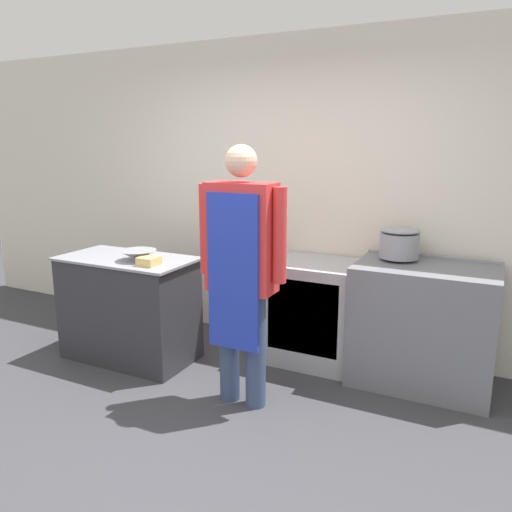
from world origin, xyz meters
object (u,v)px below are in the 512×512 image
Objects in this scene: plastic_tub at (149,261)px; stove at (423,326)px; person_cook at (241,262)px; fridge_unit at (315,311)px; stock_pot at (399,242)px; mixing_bowl at (138,255)px.

stove is at bearing 20.76° from plastic_tub.
stove is 0.57× the size of person_cook.
fridge_unit is 0.90m from stock_pot.
plastic_tub is (-1.08, -0.78, 0.49)m from fridge_unit.
person_cook reaches higher than fridge_unit.
fridge_unit is 1.11m from person_cook.
plastic_tub is (-1.95, -0.74, 0.45)m from stove.
person_cook is 0.89m from plastic_tub.
plastic_tub is at bearing -144.05° from fridge_unit.
mixing_bowl is 2.05× the size of plastic_tub.
mixing_bowl is 0.20m from plastic_tub.
person_cook reaches higher than stove.
stock_pot is (0.85, 0.98, 0.03)m from person_cook.
mixing_bowl is at bearing -163.09° from stove.
stove is 2.13m from plastic_tub.
person_cook reaches higher than mixing_bowl.
plastic_tub is (-0.87, 0.13, -0.11)m from person_cook.
stock_pot is (1.72, 0.85, 0.15)m from plastic_tub.
fridge_unit is 5.89× the size of plastic_tub.
plastic_tub is at bearing -153.64° from stock_pot.
stove reaches higher than fridge_unit.
person_cook is at bearing -130.78° from stock_pot.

